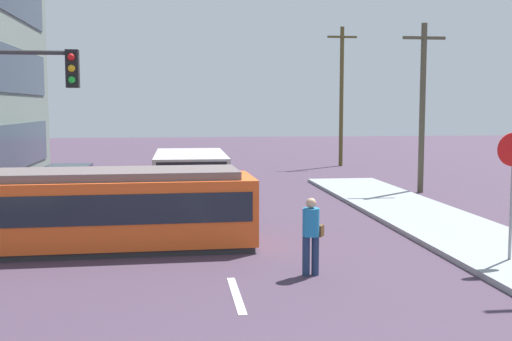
% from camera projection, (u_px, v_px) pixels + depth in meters
% --- Properties ---
extents(ground_plane, '(120.00, 120.00, 0.00)m').
position_uv_depth(ground_plane, '(221.00, 249.00, 16.14)').
color(ground_plane, '#433346').
extents(lane_stripe_2, '(0.16, 2.40, 0.01)m').
position_uv_depth(lane_stripe_2, '(236.00, 295.00, 12.19)').
color(lane_stripe_2, silver).
rests_on(lane_stripe_2, ground).
extents(lane_stripe_3, '(0.16, 2.40, 0.01)m').
position_uv_depth(lane_stripe_3, '(208.00, 208.00, 22.55)').
color(lane_stripe_3, silver).
rests_on(lane_stripe_3, ground).
extents(lane_stripe_4, '(0.16, 2.40, 0.01)m').
position_uv_depth(lane_stripe_4, '(201.00, 187.00, 28.47)').
color(lane_stripe_4, silver).
rests_on(lane_stripe_4, ground).
extents(streetcar_tram, '(8.14, 2.75, 2.00)m').
position_uv_depth(streetcar_tram, '(94.00, 208.00, 16.12)').
color(streetcar_tram, '#ED561F').
rests_on(streetcar_tram, ground).
extents(city_bus, '(2.59, 5.59, 1.92)m').
position_uv_depth(city_bus, '(190.00, 176.00, 23.06)').
color(city_bus, '#A8AAAA').
rests_on(city_bus, ground).
extents(pedestrian_crossing, '(0.50, 0.36, 1.67)m').
position_uv_depth(pedestrian_crossing, '(311.00, 232.00, 13.53)').
color(pedestrian_crossing, navy).
rests_on(pedestrian_crossing, ground).
extents(parked_sedan_mid, '(2.00, 4.49, 1.19)m').
position_uv_depth(parked_sedan_mid, '(27.00, 203.00, 19.75)').
color(parked_sedan_mid, '#BDB2BF').
rests_on(parked_sedan_mid, ground).
extents(parked_sedan_far, '(2.16, 4.48, 1.19)m').
position_uv_depth(parked_sedan_far, '(68.00, 179.00, 26.22)').
color(parked_sedan_far, '#25408F').
rests_on(parked_sedan_far, ground).
extents(traffic_light_mast, '(2.75, 0.33, 4.98)m').
position_uv_depth(traffic_light_mast, '(6.00, 111.00, 14.05)').
color(traffic_light_mast, '#333333').
rests_on(traffic_light_mast, ground).
extents(utility_pole_mid, '(1.80, 0.24, 7.01)m').
position_uv_depth(utility_pole_mid, '(422.00, 105.00, 26.38)').
color(utility_pole_mid, '#4E4937').
rests_on(utility_pole_mid, ground).
extents(utility_pole_far, '(1.80, 0.24, 8.35)m').
position_uv_depth(utility_pole_far, '(341.00, 94.00, 38.39)').
color(utility_pole_far, brown).
rests_on(utility_pole_far, ground).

